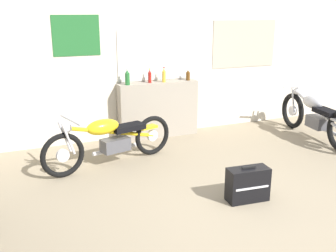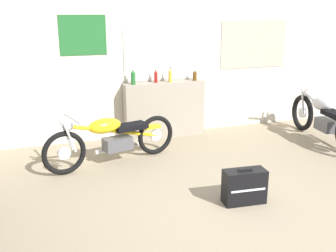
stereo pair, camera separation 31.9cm
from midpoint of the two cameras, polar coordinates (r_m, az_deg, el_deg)
ground_plane at (r=4.46m, az=13.00°, el=-13.59°), size 24.00×24.00×0.00m
wall_back at (r=7.06m, az=-3.11°, el=9.91°), size 10.00×0.07×2.80m
sill_counter at (r=7.05m, az=-2.74°, el=2.39°), size 1.45×0.28×0.99m
bottle_leftmost at (r=6.72m, az=-7.29°, el=6.96°), size 0.08×0.08×0.28m
bottle_left_center at (r=6.88m, az=-4.01°, el=7.18°), size 0.06×0.06×0.25m
bottle_center at (r=6.94m, az=-1.92°, el=7.34°), size 0.06×0.06×0.27m
bottle_right_center at (r=7.13m, az=1.63°, el=7.35°), size 0.07×0.07×0.20m
motorcycle_silver at (r=7.33m, az=19.45°, el=1.35°), size 0.64×2.09×0.86m
motorcycle_yellow at (r=5.81m, az=-9.88°, el=-1.85°), size 2.06×0.77×0.80m
hard_case_black at (r=4.80m, az=9.62°, el=-8.37°), size 0.52×0.26×0.44m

